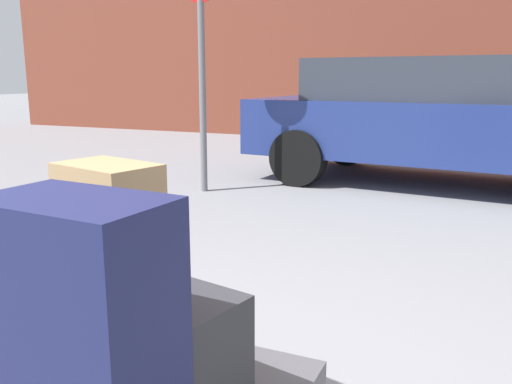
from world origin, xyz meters
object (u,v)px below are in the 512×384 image
object	(u,v)px
parked_car	(439,118)
no_parking_sign	(202,48)
duffel_bag_charcoal_rear_left	(145,346)
suitcase_tan_stacked_top	(112,253)
suitcase_navy_center	(82,339)

from	to	relation	value
parked_car	no_parking_sign	bearing A→B (deg)	-147.44
duffel_bag_charcoal_rear_left	suitcase_tan_stacked_top	distance (m)	0.44
suitcase_tan_stacked_top	parked_car	size ratio (longest dim) A/B	0.14
suitcase_navy_center	no_parking_sign	xyz separation A→B (m)	(-2.06, 4.19, 0.85)
duffel_bag_charcoal_rear_left	suitcase_tan_stacked_top	bearing A→B (deg)	152.04
duffel_bag_charcoal_rear_left	no_parking_sign	world-z (taller)	no_parking_sign
suitcase_tan_stacked_top	no_parking_sign	distance (m)	4.12
duffel_bag_charcoal_rear_left	no_parking_sign	xyz separation A→B (m)	(-2.03, 3.92, 1.01)
parked_car	no_parking_sign	size ratio (longest dim) A/B	1.81
suitcase_navy_center	parked_car	bearing A→B (deg)	92.17
suitcase_navy_center	no_parking_sign	bearing A→B (deg)	120.28
parked_car	no_parking_sign	xyz separation A→B (m)	(-2.25, -1.44, 0.75)
suitcase_navy_center	suitcase_tan_stacked_top	xyz separation A→B (m)	(-0.35, 0.54, -0.02)
suitcase_tan_stacked_top	no_parking_sign	size ratio (longest dim) A/B	0.25
duffel_bag_charcoal_rear_left	suitcase_navy_center	xyz separation A→B (m)	(0.03, -0.27, 0.15)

